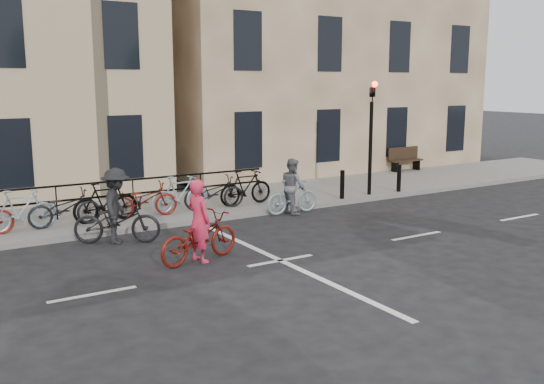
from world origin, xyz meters
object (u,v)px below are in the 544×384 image
traffic_light (371,124)px  bench (405,158)px  cyclist_dark (117,214)px  cyclist_pink (199,233)px  cyclist_grey (292,191)px

traffic_light → bench: bearing=35.2°
bench → cyclist_dark: 14.22m
bench → cyclist_pink: size_ratio=0.76×
cyclist_grey → cyclist_pink: bearing=126.1°
cyclist_pink → cyclist_grey: size_ratio=1.24×
traffic_light → cyclist_grey: traffic_light is taller
traffic_light → cyclist_dark: size_ratio=1.84×
bench → cyclist_grey: cyclist_grey is taller
cyclist_grey → cyclist_dark: size_ratio=0.80×
cyclist_pink → cyclist_dark: bearing=9.2°
cyclist_pink → cyclist_grey: bearing=-69.8°
bench → cyclist_pink: bearing=-151.2°
traffic_light → bench: size_ratio=2.44×
traffic_light → cyclist_pink: bearing=-155.8°
traffic_light → cyclist_pink: 8.63m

